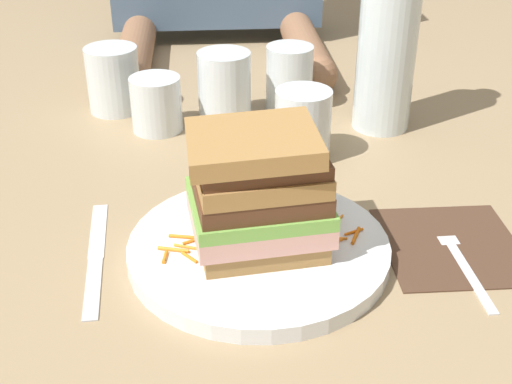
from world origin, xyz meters
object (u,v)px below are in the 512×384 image
object	(u,v)px
sandwich	(258,191)
empty_tumbler_2	(224,87)
empty_tumbler_0	(289,78)
main_plate	(258,249)
napkin_dark	(451,245)
juice_glass	(303,129)
fork	(459,255)
empty_tumbler_3	(113,79)
water_bottle	(389,27)
empty_tumbler_1	(156,104)
knife	(95,259)

from	to	relation	value
sandwich	empty_tumbler_2	size ratio (longest dim) A/B	1.43
empty_tumbler_0	main_plate	bearing A→B (deg)	-101.48
napkin_dark	juice_glass	world-z (taller)	juice_glass
fork	empty_tumbler_3	xyz separation A→B (m)	(-0.38, 0.41, 0.04)
juice_glass	water_bottle	size ratio (longest dim) A/B	0.30
napkin_dark	fork	bearing A→B (deg)	-88.72
water_bottle	empty_tumbler_1	bearing A→B (deg)	177.51
sandwich	fork	xyz separation A→B (m)	(0.20, -0.02, -0.07)
empty_tumbler_3	empty_tumbler_2	bearing A→B (deg)	-16.59
napkin_dark	empty_tumbler_1	bearing A→B (deg)	135.06
water_bottle	empty_tumbler_0	world-z (taller)	water_bottle
main_plate	empty_tumbler_3	size ratio (longest dim) A/B	2.76
fork	knife	world-z (taller)	fork
main_plate	knife	bearing A→B (deg)	178.11
main_plate	empty_tumbler_1	bearing A→B (deg)	109.95
napkin_dark	empty_tumbler_3	xyz separation A→B (m)	(-0.38, 0.39, 0.05)
main_plate	water_bottle	world-z (taller)	water_bottle
water_bottle	empty_tumbler_2	size ratio (longest dim) A/B	3.09
knife	water_bottle	distance (m)	0.49
fork	juice_glass	xyz separation A→B (m)	(-0.13, 0.23, 0.04)
knife	juice_glass	size ratio (longest dim) A/B	2.22
knife	juice_glass	bearing A→B (deg)	41.42
sandwich	empty_tumbler_0	xyz separation A→B (m)	(0.08, 0.38, -0.03)
sandwich	juice_glass	world-z (taller)	sandwich
knife	empty_tumbler_1	size ratio (longest dim) A/B	2.65
knife	empty_tumbler_1	bearing A→B (deg)	81.12
sandwich	empty_tumbler_1	size ratio (longest dim) A/B	1.87
empty_tumbler_2	empty_tumbler_3	bearing A→B (deg)	163.41
knife	empty_tumbler_0	size ratio (longest dim) A/B	2.13
sandwich	juice_glass	size ratio (longest dim) A/B	1.56
main_plate	sandwich	distance (m)	0.07
main_plate	empty_tumbler_3	xyz separation A→B (m)	(-0.18, 0.39, 0.04)
empty_tumbler_0	water_bottle	bearing A→B (deg)	-31.83
sandwich	empty_tumbler_2	xyz separation A→B (m)	(-0.02, 0.34, -0.03)
main_plate	empty_tumbler_0	xyz separation A→B (m)	(0.08, 0.38, 0.04)
juice_glass	empty_tumbler_3	bearing A→B (deg)	145.12
juice_glass	empty_tumbler_3	world-z (taller)	empty_tumbler_3
empty_tumbler_0	empty_tumbler_2	xyz separation A→B (m)	(-0.10, -0.03, 0.00)
main_plate	water_bottle	xyz separation A→B (m)	(0.20, 0.30, 0.13)
sandwich	knife	distance (m)	0.18
napkin_dark	empty_tumbler_0	bearing A→B (deg)	108.23
juice_glass	empty_tumbler_1	size ratio (longest dim) A/B	1.20
empty_tumbler_2	sandwich	bearing A→B (deg)	-86.86
knife	main_plate	bearing A→B (deg)	-1.89
juice_glass	empty_tumbler_0	size ratio (longest dim) A/B	0.96
juice_glass	water_bottle	bearing A→B (deg)	35.58
main_plate	fork	distance (m)	0.20
water_bottle	empty_tumbler_2	xyz separation A→B (m)	(-0.22, 0.04, -0.09)
sandwich	knife	xyz separation A→B (m)	(-0.16, 0.01, -0.07)
napkin_dark	empty_tumbler_0	xyz separation A→B (m)	(-0.12, 0.37, 0.05)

